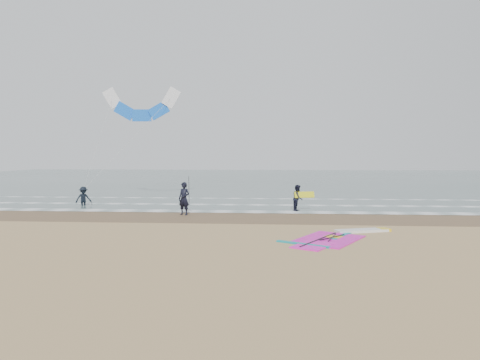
# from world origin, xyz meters

# --- Properties ---
(ground) EXTENTS (120.00, 120.00, 0.00)m
(ground) POSITION_xyz_m (0.00, 0.00, 0.00)
(ground) COLOR tan
(ground) RESTS_ON ground
(sea_water) EXTENTS (120.00, 80.00, 0.02)m
(sea_water) POSITION_xyz_m (0.00, 48.00, 0.01)
(sea_water) COLOR #47605E
(sea_water) RESTS_ON ground
(wet_sand_band) EXTENTS (120.00, 5.00, 0.01)m
(wet_sand_band) POSITION_xyz_m (0.00, 6.00, 0.00)
(wet_sand_band) COLOR brown
(wet_sand_band) RESTS_ON ground
(foam_waterline) EXTENTS (120.00, 9.15, 0.02)m
(foam_waterline) POSITION_xyz_m (0.00, 10.44, 0.03)
(foam_waterline) COLOR white
(foam_waterline) RESTS_ON ground
(windsurf_rig) EXTENTS (5.38, 5.10, 0.13)m
(windsurf_rig) POSITION_xyz_m (3.90, 0.16, 0.03)
(windsurf_rig) COLOR white
(windsurf_rig) RESTS_ON ground
(person_standing) EXTENTS (0.84, 0.71, 1.97)m
(person_standing) POSITION_xyz_m (-4.21, 6.60, 0.98)
(person_standing) COLOR black
(person_standing) RESTS_ON ground
(person_walking) EXTENTS (0.85, 0.97, 1.68)m
(person_walking) POSITION_xyz_m (2.66, 8.96, 0.84)
(person_walking) COLOR black
(person_walking) RESTS_ON ground
(person_wading) EXTENTS (1.25, 1.17, 1.70)m
(person_wading) POSITION_xyz_m (-12.30, 10.81, 0.85)
(person_wading) COLOR black
(person_wading) RESTS_ON ground
(held_pole) EXTENTS (0.17, 0.86, 1.82)m
(held_pole) POSITION_xyz_m (-3.91, 6.60, 1.44)
(held_pole) COLOR black
(held_pole) RESTS_ON ground
(carried_kiteboard) EXTENTS (1.30, 0.51, 0.39)m
(carried_kiteboard) POSITION_xyz_m (3.06, 8.86, 1.06)
(carried_kiteboard) COLOR yellow
(carried_kiteboard) RESTS_ON ground
(surf_kite) EXTENTS (6.38, 4.64, 7.91)m
(surf_kite) POSITION_xyz_m (-9.40, 15.28, 7.44)
(surf_kite) COLOR white
(surf_kite) RESTS_ON ground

